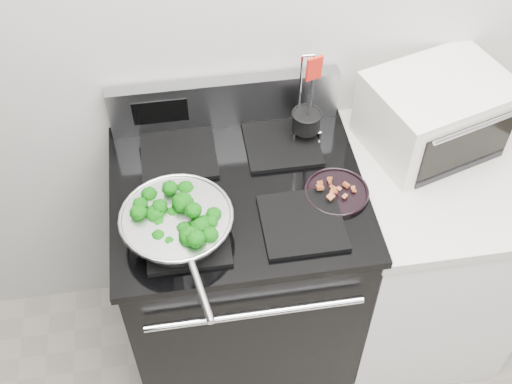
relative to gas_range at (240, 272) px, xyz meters
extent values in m
cube|color=beige|center=(0.30, 0.34, 0.86)|extent=(4.00, 0.02, 2.70)
cube|color=black|center=(0.00, 0.00, -0.03)|extent=(0.76, 0.66, 0.92)
cube|color=black|center=(0.00, 0.00, 0.45)|extent=(0.79, 0.69, 0.03)
cube|color=#99999E|center=(0.00, 0.30, 0.55)|extent=(0.76, 0.05, 0.18)
cube|color=black|center=(-0.17, -0.17, 0.47)|extent=(0.24, 0.24, 0.01)
cube|color=black|center=(0.17, -0.17, 0.47)|extent=(0.24, 0.24, 0.01)
cube|color=black|center=(-0.17, 0.17, 0.47)|extent=(0.24, 0.24, 0.01)
cube|color=black|center=(0.17, 0.17, 0.47)|extent=(0.24, 0.24, 0.01)
cube|color=white|center=(0.68, 0.00, -0.05)|extent=(0.60, 0.66, 0.88)
cube|color=beige|center=(0.68, 0.00, 0.41)|extent=(0.62, 0.68, 0.04)
torus|color=silver|center=(-0.19, -0.15, 0.54)|extent=(0.33, 0.33, 0.01)
cylinder|color=silver|center=(-0.15, -0.41, 0.54)|extent=(0.05, 0.20, 0.02)
cylinder|color=black|center=(0.30, -0.07, 0.47)|extent=(0.20, 0.20, 0.01)
cylinder|color=black|center=(0.25, 0.18, 0.54)|extent=(0.09, 0.09, 0.06)
cylinder|color=black|center=(0.25, 0.18, 0.62)|extent=(0.01, 0.01, 0.20)
cube|color=red|center=(0.25, 0.18, 0.76)|extent=(0.05, 0.02, 0.08)
cube|color=white|center=(0.67, 0.14, 0.56)|extent=(0.51, 0.44, 0.25)
cube|color=black|center=(0.67, -0.02, 0.55)|extent=(0.33, 0.11, 0.17)
camera|label=1|loc=(-0.15, -1.32, 1.95)|focal=45.00mm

